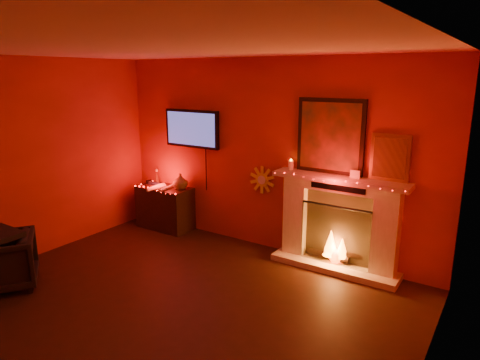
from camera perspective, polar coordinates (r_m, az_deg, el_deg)
The scene contains 6 objects.
room at distance 4.11m, azimuth -14.12°, elevation -2.27°, with size 5.00×5.00×5.00m.
fireplace at distance 5.63m, azimuth 12.99°, elevation -4.48°, with size 1.72×0.40×2.18m.
tv at distance 6.68m, azimuth -6.43°, elevation 6.79°, with size 1.00×0.07×1.24m.
sunburst_clock at distance 6.12m, azimuth 2.96°, elevation 0.03°, with size 0.40×0.03×0.40m.
console_table at distance 7.10m, azimuth -9.90°, elevation -3.41°, with size 0.91×0.59×0.94m.
armchair at distance 5.84m, azimuth -29.07°, elevation -9.51°, with size 0.69×0.71×0.64m, color black.
Camera 1 is at (2.94, -2.65, 2.47)m, focal length 32.00 mm.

